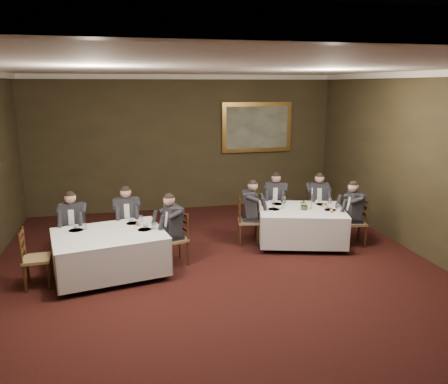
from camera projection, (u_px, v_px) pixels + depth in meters
name	position (u px, v px, depth m)	size (l,w,h in m)	color
ground	(228.00, 290.00, 7.10)	(10.00, 10.00, 0.00)	black
ceiling	(228.00, 67.00, 6.26)	(8.00, 10.00, 0.10)	silver
back_wall	(184.00, 144.00, 11.42)	(8.00, 0.10, 3.50)	#302918
crown_molding	(228.00, 71.00, 6.28)	(8.00, 10.00, 0.12)	white
table_main	(301.00, 223.00, 9.05)	(2.04, 1.75, 0.67)	black
table_second	(110.00, 250.00, 7.58)	(2.10, 1.74, 0.67)	black
chair_main_backleft	(275.00, 218.00, 9.98)	(0.58, 0.57, 1.00)	olive
diner_main_backleft	(275.00, 208.00, 9.91)	(0.56, 0.60, 1.35)	black
chair_main_backright	(316.00, 218.00, 9.94)	(0.51, 0.49, 1.00)	olive
diner_main_backright	(317.00, 209.00, 9.87)	(0.48, 0.55, 1.35)	black
chair_main_endleft	(248.00, 230.00, 9.14)	(0.50, 0.52, 1.00)	olive
diner_main_endleft	(248.00, 220.00, 9.08)	(0.55, 0.49, 1.35)	black
chair_main_endright	(354.00, 232.00, 9.04)	(0.49, 0.51, 1.00)	olive
diner_main_endright	(354.00, 221.00, 8.99)	(0.54, 0.48, 1.35)	black
chair_sec_backleft	(75.00, 245.00, 8.28)	(0.46, 0.44, 1.00)	olive
diner_sec_backleft	(74.00, 234.00, 8.22)	(0.43, 0.49, 1.35)	black
chair_sec_backright	(128.00, 238.00, 8.67)	(0.46, 0.44, 1.00)	olive
diner_sec_backright	(127.00, 227.00, 8.61)	(0.43, 0.50, 1.35)	black
chair_sec_endright	(175.00, 249.00, 8.08)	(0.53, 0.54, 1.00)	olive
diner_sec_endright	(174.00, 238.00, 8.02)	(0.57, 0.52, 1.35)	black
chair_sec_endleft	(37.00, 270.00, 7.16)	(0.44, 0.46, 1.00)	olive
centerpiece	(305.00, 204.00, 8.88)	(0.22, 0.19, 0.25)	#2D5926
candlestick	(312.00, 201.00, 8.98)	(0.07, 0.07, 0.45)	gold
place_setting_table_main	(279.00, 202.00, 9.38)	(0.33, 0.31, 0.14)	white
place_setting_table_second	(79.00, 228.00, 7.69)	(0.33, 0.31, 0.14)	white
painting	(257.00, 127.00, 11.69)	(1.91, 0.09, 1.33)	tan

